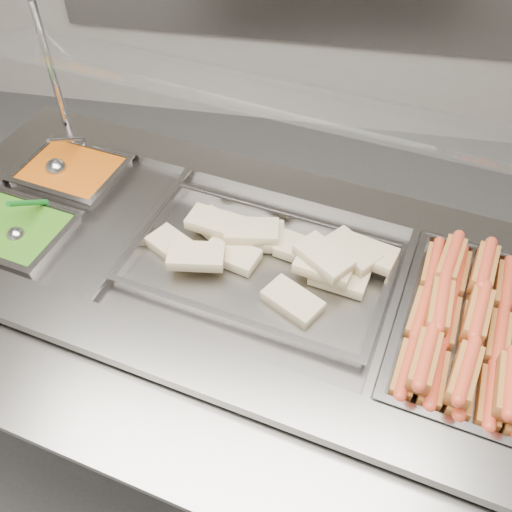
% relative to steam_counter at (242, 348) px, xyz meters
% --- Properties ---
extents(ground, '(6.00, 6.00, 0.00)m').
position_rel_steam_counter_xyz_m(ground, '(-0.01, -0.32, -0.49)').
color(ground, '#515153').
rests_on(ground, ground).
extents(steam_counter, '(2.20, 1.32, 0.98)m').
position_rel_steam_counter_xyz_m(steam_counter, '(0.00, 0.00, 0.00)').
color(steam_counter, slate).
rests_on(steam_counter, ground).
extents(tray_rail, '(1.98, 0.79, 0.06)m').
position_rel_steam_counter_xyz_m(tray_rail, '(-0.12, -0.55, 0.44)').
color(tray_rail, gray).
rests_on(tray_rail, steam_counter).
extents(sneeze_guard, '(1.83, 0.69, 0.48)m').
position_rel_steam_counter_xyz_m(sneeze_guard, '(0.05, 0.23, 0.89)').
color(sneeze_guard, silver).
rests_on(sneeze_guard, steam_counter).
extents(pan_hotdogs, '(0.49, 0.66, 0.11)m').
position_rel_steam_counter_xyz_m(pan_hotdogs, '(0.67, -0.14, 0.45)').
color(pan_hotdogs, gray).
rests_on(pan_hotdogs, steam_counter).
extents(pan_wraps, '(0.82, 0.58, 0.08)m').
position_rel_steam_counter_xyz_m(pan_wraps, '(0.06, -0.01, 0.46)').
color(pan_wraps, gray).
rests_on(pan_wraps, steam_counter).
extents(pan_beans, '(0.38, 0.32, 0.11)m').
position_rel_steam_counter_xyz_m(pan_beans, '(-0.66, 0.30, 0.45)').
color(pan_beans, gray).
rests_on(pan_beans, steam_counter).
extents(pan_peas, '(0.38, 0.32, 0.11)m').
position_rel_steam_counter_xyz_m(pan_peas, '(-0.72, -0.01, 0.45)').
color(pan_peas, gray).
rests_on(pan_peas, steam_counter).
extents(hotdogs_in_buns, '(0.40, 0.61, 0.13)m').
position_rel_steam_counter_xyz_m(hotdogs_in_buns, '(0.65, -0.16, 0.50)').
color(hotdogs_in_buns, brown).
rests_on(hotdogs_in_buns, pan_hotdogs).
extents(tortilla_wraps, '(0.77, 0.41, 0.11)m').
position_rel_steam_counter_xyz_m(tortilla_wraps, '(0.09, 0.03, 0.50)').
color(tortilla_wraps, tan).
rests_on(tortilla_wraps, pan_wraps).
extents(ladle, '(0.08, 0.21, 0.16)m').
position_rel_steam_counter_xyz_m(ladle, '(-0.70, 0.30, 0.50)').
color(ladle, '#B4B4B9').
rests_on(ladle, pan_beans).
extents(serving_spoon, '(0.07, 0.19, 0.16)m').
position_rel_steam_counter_xyz_m(serving_spoon, '(-0.69, -0.02, 0.50)').
color(serving_spoon, '#B4B4B9').
rests_on(serving_spoon, pan_peas).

